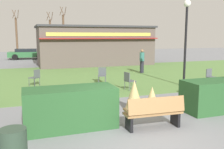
% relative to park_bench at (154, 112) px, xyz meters
% --- Properties ---
extents(ground_plane, '(80.00, 80.00, 0.00)m').
position_rel_park_bench_xyz_m(ground_plane, '(-0.54, -0.47, -0.48)').
color(ground_plane, slate).
extents(lawn_patch, '(36.00, 12.00, 0.01)m').
position_rel_park_bench_xyz_m(lawn_patch, '(-0.54, 9.72, -0.48)').
color(lawn_patch, '#5B8442').
rests_on(lawn_patch, ground_plane).
extents(park_bench, '(1.72, 0.61, 0.95)m').
position_rel_park_bench_xyz_m(park_bench, '(0.00, 0.00, 0.00)').
color(park_bench, '#9E7547').
rests_on(park_bench, ground_plane).
extents(hedge_left, '(2.59, 1.10, 1.18)m').
position_rel_park_bench_xyz_m(hedge_left, '(-2.23, 0.87, 0.11)').
color(hedge_left, '#28562B').
rests_on(hedge_left, ground_plane).
extents(hedge_right, '(2.41, 1.10, 1.10)m').
position_rel_park_bench_xyz_m(hedge_right, '(2.94, 0.83, 0.07)').
color(hedge_right, '#28562B').
rests_on(hedge_right, ground_plane).
extents(ornamental_grass_behind_left, '(0.64, 0.64, 0.94)m').
position_rel_park_bench_xyz_m(ornamental_grass_behind_left, '(0.63, 1.29, -0.01)').
color(ornamental_grass_behind_left, tan).
rests_on(ornamental_grass_behind_left, ground_plane).
extents(ornamental_grass_behind_right, '(0.68, 0.68, 1.11)m').
position_rel_park_bench_xyz_m(ornamental_grass_behind_right, '(0.19, 1.80, 0.07)').
color(ornamental_grass_behind_right, tan).
rests_on(ornamental_grass_behind_right, ground_plane).
extents(lamppost_mid, '(0.36, 0.36, 4.44)m').
position_rel_park_bench_xyz_m(lamppost_mid, '(4.53, 4.98, 2.30)').
color(lamppost_mid, black).
rests_on(lamppost_mid, ground_plane).
extents(food_kiosk, '(10.46, 5.30, 3.53)m').
position_rel_park_bench_xyz_m(food_kiosk, '(2.85, 16.68, 1.29)').
color(food_kiosk, '#594C47').
rests_on(food_kiosk, ground_plane).
extents(cafe_chair_west, '(0.62, 0.62, 0.89)m').
position_rel_park_bench_xyz_m(cafe_chair_west, '(-2.90, 7.53, 0.05)').
color(cafe_chair_west, '#4C5156').
rests_on(cafe_chair_west, ground_plane).
extents(cafe_chair_east, '(0.52, 0.52, 0.89)m').
position_rel_park_bench_xyz_m(cafe_chair_east, '(1.35, 4.98, 0.05)').
color(cafe_chair_east, '#4C5156').
rests_on(cafe_chair_east, ground_plane).
extents(cafe_chair_center, '(0.53, 0.53, 0.89)m').
position_rel_park_bench_xyz_m(cafe_chair_center, '(5.98, 4.66, 0.05)').
color(cafe_chair_center, '#4C5156').
rests_on(cafe_chair_center, ground_plane).
extents(cafe_chair_north, '(0.57, 0.57, 0.89)m').
position_rel_park_bench_xyz_m(cafe_chair_north, '(0.65, 7.12, 0.05)').
color(cafe_chair_north, '#4C5156').
rests_on(cafe_chair_north, ground_plane).
extents(person_strolling, '(0.34, 0.34, 1.69)m').
position_rel_park_bench_xyz_m(person_strolling, '(4.55, 10.07, 0.38)').
color(person_strolling, '#23232D').
rests_on(person_strolling, ground_plane).
extents(parked_car_west_slot, '(4.33, 2.30, 1.20)m').
position_rel_park_bench_xyz_m(parked_car_west_slot, '(-3.05, 24.28, 0.16)').
color(parked_car_west_slot, '#2D6638').
rests_on(parked_car_west_slot, ground_plane).
extents(parked_car_center_slot, '(4.22, 2.09, 1.20)m').
position_rel_park_bench_xyz_m(parked_car_center_slot, '(2.00, 24.27, 0.16)').
color(parked_car_center_slot, maroon).
rests_on(parked_car_center_slot, ground_plane).
extents(tree_left_bg, '(0.91, 0.96, 6.52)m').
position_rel_park_bench_xyz_m(tree_left_bg, '(1.83, 28.78, 2.42)').
color(tree_left_bg, brown).
rests_on(tree_left_bg, ground_plane).
extents(tree_right_bg, '(0.91, 0.96, 5.90)m').
position_rel_park_bench_xyz_m(tree_right_bg, '(0.18, 29.97, 2.11)').
color(tree_right_bg, brown).
rests_on(tree_right_bg, ground_plane).
extents(tree_center_bg, '(0.91, 0.96, 6.17)m').
position_rel_park_bench_xyz_m(tree_center_bg, '(-4.25, 31.63, 2.24)').
color(tree_center_bg, brown).
rests_on(tree_center_bg, ground_plane).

